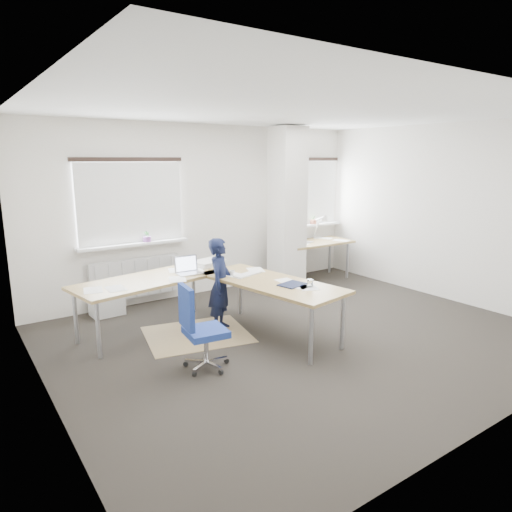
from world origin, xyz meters
TOP-DOWN VIEW (x-y plane):
  - ground at (0.00, 0.00)m, footprint 6.00×6.00m
  - room_shell at (0.18, 0.45)m, footprint 6.04×5.04m
  - floor_mat at (-1.09, 0.80)m, footprint 1.49×1.34m
  - white_crate at (-1.82, 2.25)m, footprint 0.46×0.34m
  - desk_main at (-0.87, 0.76)m, footprint 2.82×2.63m
  - desk_side at (2.05, 2.03)m, footprint 1.42×0.74m
  - task_chair at (-1.49, -0.12)m, footprint 0.52×0.52m
  - person at (-0.74, 0.79)m, footprint 0.54×0.53m

SIDE VIEW (x-z plane):
  - ground at x=0.00m, z-range 0.00..0.00m
  - floor_mat at x=-1.09m, z-range 0.00..0.01m
  - white_crate at x=-1.82m, z-range 0.00..0.27m
  - task_chair at x=-1.49m, z-range -0.21..0.75m
  - person at x=-0.74m, z-range 0.00..1.25m
  - desk_side at x=2.05m, z-range 0.08..1.29m
  - desk_main at x=-0.87m, z-range 0.21..1.17m
  - room_shell at x=0.18m, z-range 0.34..3.16m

